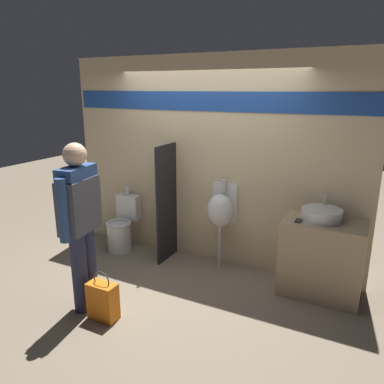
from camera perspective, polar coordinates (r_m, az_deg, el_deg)
name	(u,v)px	position (r m, az deg, el deg)	size (l,w,h in m)	color
ground_plane	(186,275)	(4.85, -0.94, -12.53)	(16.00, 16.00, 0.00)	gray
display_wall	(207,161)	(4.90, 2.31, 4.73)	(4.10, 0.07, 2.70)	beige
sink_counter	(321,259)	(4.50, 19.12, -9.59)	(0.88, 0.52, 0.88)	tan
sink_basin	(322,214)	(4.37, 19.16, -3.23)	(0.44, 0.44, 0.27)	silver
cell_phone	(299,221)	(4.27, 15.95, -4.21)	(0.07, 0.14, 0.01)	#232328
divider_near_counter	(167,204)	(5.02, -3.89, -1.77)	(0.03, 0.49, 1.58)	black
urinal_near_counter	(220,210)	(4.78, 4.36, -2.82)	(0.35, 0.32, 1.16)	silver
toilet	(122,227)	(5.55, -10.60, -5.31)	(0.36, 0.52, 0.93)	silver
person_in_vest	(80,216)	(3.97, -16.72, -3.50)	(0.30, 0.61, 1.78)	#282D4C
shopping_bag	(103,301)	(4.06, -13.42, -15.80)	(0.30, 0.17, 0.53)	orange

